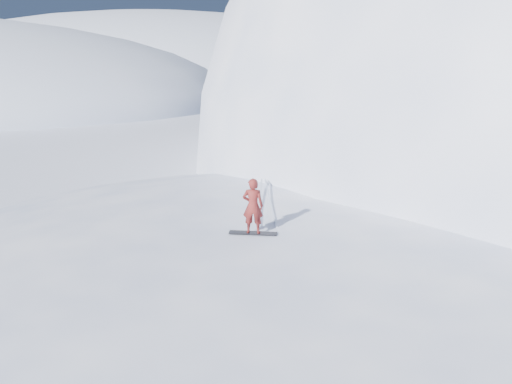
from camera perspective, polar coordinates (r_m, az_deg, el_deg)
ground at (r=13.94m, az=4.00°, el=-18.22°), size 400.00×400.00×0.00m
near_ridge at (r=16.49m, az=7.90°, el=-12.27°), size 36.00×28.00×4.80m
peak_shoulder at (r=33.84m, az=22.34°, el=2.07°), size 28.00×24.00×18.00m
far_ridge_c at (r=128.11m, az=-12.96°, el=13.14°), size 140.00×90.00×36.00m
wind_bumps at (r=15.73m, az=2.17°, el=-13.67°), size 16.00×14.40×1.00m
snowboard at (r=14.88m, az=-0.38°, el=-5.14°), size 1.57×0.31×0.03m
snowboarder at (r=14.56m, az=-0.39°, el=-1.75°), size 0.67×0.44×1.83m
board_tracks at (r=18.23m, az=1.19°, el=-0.86°), size 1.08×5.99×0.04m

